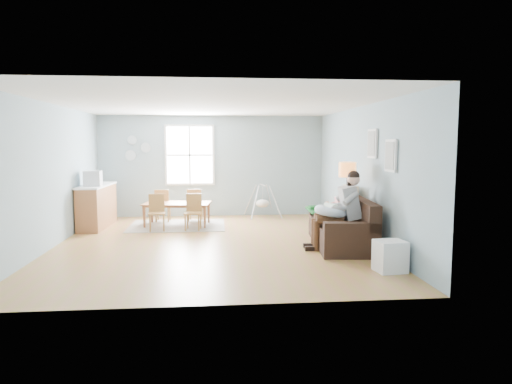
{
  "coord_description": "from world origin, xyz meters",
  "views": [
    {
      "loc": [
        0.02,
        -8.85,
        1.94
      ],
      "look_at": [
        0.86,
        0.06,
        1.0
      ],
      "focal_mm": 32.0,
      "sensor_mm": 36.0,
      "label": 1
    }
  ],
  "objects": [
    {
      "name": "chair_sw",
      "position": [
        -1.26,
        1.47,
        0.46
      ],
      "size": [
        0.41,
        0.41,
        0.82
      ],
      "color": "#A46B38",
      "rests_on": "rug"
    },
    {
      "name": "baby_swing",
      "position": [
        1.32,
        3.1,
        0.39
      ],
      "size": [
        0.97,
        0.99,
        0.87
      ],
      "color": "silver",
      "rests_on": "room"
    },
    {
      "name": "rug",
      "position": [
        -0.84,
        2.02,
        0.01
      ],
      "size": [
        2.24,
        1.7,
        0.01
      ],
      "primitive_type": "cube",
      "rotation": [
        0.0,
        0.0,
        -0.0
      ],
      "color": "gray",
      "rests_on": "room"
    },
    {
      "name": "father",
      "position": [
        2.34,
        -0.73,
        0.78
      ],
      "size": [
        1.04,
        0.49,
        1.46
      ],
      "color": "gray",
      "rests_on": "sofa"
    },
    {
      "name": "floor_lamp",
      "position": [
        2.59,
        -0.32,
        1.32
      ],
      "size": [
        0.32,
        0.32,
        1.59
      ],
      "color": "black",
      "rests_on": "room"
    },
    {
      "name": "chair_nw",
      "position": [
        -1.25,
        2.58,
        0.46
      ],
      "size": [
        0.39,
        0.39,
        0.82
      ],
      "color": "#A46B38",
      "rests_on": "rug"
    },
    {
      "name": "window",
      "position": [
        -0.6,
        3.46,
        1.65
      ],
      "size": [
        1.32,
        0.08,
        1.62
      ],
      "color": "silver",
      "rests_on": "room"
    },
    {
      "name": "wall_plates",
      "position": [
        -2.0,
        3.47,
        1.83
      ],
      "size": [
        0.67,
        0.02,
        0.66
      ],
      "color": "#A7B8C8",
      "rests_on": "room"
    },
    {
      "name": "dining_table",
      "position": [
        -0.84,
        2.02,
        0.28
      ],
      "size": [
        1.66,
        1.05,
        0.55
      ],
      "primitive_type": "imported",
      "rotation": [
        0.0,
        0.0,
        -0.12
      ],
      "color": "brown",
      "rests_on": "rug"
    },
    {
      "name": "toddler",
      "position": [
        2.45,
        -0.2,
        0.76
      ],
      "size": [
        0.56,
        0.28,
        0.87
      ],
      "color": "white",
      "rests_on": "sofa"
    },
    {
      "name": "chair_ne",
      "position": [
        -0.45,
        2.58,
        0.46
      ],
      "size": [
        0.41,
        0.41,
        0.83
      ],
      "color": "#A46B38",
      "rests_on": "rug"
    },
    {
      "name": "counter",
      "position": [
        -2.7,
        2.05,
        0.51
      ],
      "size": [
        0.57,
        1.8,
        1.0
      ],
      "color": "brown",
      "rests_on": "room"
    },
    {
      "name": "infant",
      "position": [
        2.17,
        -0.67,
        0.8
      ],
      "size": [
        0.22,
        0.41,
        0.15
      ],
      "color": "silver",
      "rests_on": "nursing_pillow"
    },
    {
      "name": "chair_se",
      "position": [
        -0.43,
        1.47,
        0.45
      ],
      "size": [
        0.41,
        0.41,
        0.82
      ],
      "color": "#A46B38",
      "rests_on": "rug"
    },
    {
      "name": "monitor",
      "position": [
        -2.7,
        1.71,
        1.17
      ],
      "size": [
        0.38,
        0.36,
        0.34
      ],
      "color": "silver",
      "rests_on": "counter"
    },
    {
      "name": "green_throw",
      "position": [
        2.5,
        0.34,
        0.58
      ],
      "size": [
        1.06,
        0.93,
        0.04
      ],
      "primitive_type": "cube",
      "rotation": [
        0.0,
        0.0,
        -0.04
      ],
      "color": "#155E27",
      "rests_on": "sofa"
    },
    {
      "name": "room",
      "position": [
        0.0,
        0.0,
        2.42
      ],
      "size": [
        8.4,
        9.4,
        3.9
      ],
      "color": "#A17C39"
    },
    {
      "name": "storage_cube",
      "position": [
        2.69,
        -2.27,
        0.24
      ],
      "size": [
        0.48,
        0.43,
        0.48
      ],
      "color": "white",
      "rests_on": "room"
    },
    {
      "name": "pictures",
      "position": [
        2.97,
        -1.05,
        1.85
      ],
      "size": [
        0.05,
        1.34,
        0.74
      ],
      "color": "silver",
      "rests_on": "room"
    },
    {
      "name": "beige_pillow",
      "position": [
        2.8,
        0.15,
        0.83
      ],
      "size": [
        0.17,
        0.55,
        0.55
      ],
      "primitive_type": "cube",
      "rotation": [
        0.0,
        0.0,
        0.02
      ],
      "color": "#BBA98F",
      "rests_on": "sofa"
    },
    {
      "name": "nursing_pillow",
      "position": [
        2.18,
        -0.71,
        0.71
      ],
      "size": [
        0.63,
        0.62,
        0.25
      ],
      "primitive_type": "torus",
      "rotation": [
        0.0,
        0.14,
        -0.01
      ],
      "color": "silver",
      "rests_on": "father"
    },
    {
      "name": "sofa",
      "position": [
        2.52,
        -0.42,
        0.32
      ],
      "size": [
        1.17,
        2.33,
        0.91
      ],
      "color": "black",
      "rests_on": "room"
    }
  ]
}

